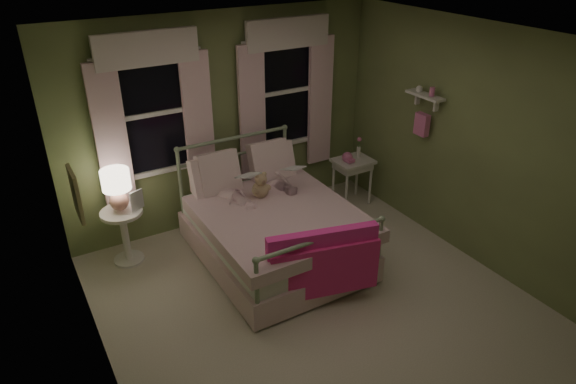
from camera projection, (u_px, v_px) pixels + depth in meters
room_shell at (319, 190)px, 4.62m from camera, size 4.20×4.20×4.20m
bed at (272, 228)px, 5.78m from camera, size 1.58×2.04×1.18m
pink_throw at (324, 257)px, 4.89m from camera, size 1.09×0.40×0.71m
child_left at (231, 172)px, 5.70m from camera, size 0.33×0.25×0.82m
child_right at (275, 167)px, 5.98m from camera, size 0.37×0.31×0.68m
book_left at (241, 182)px, 5.52m from camera, size 0.22×0.15×0.26m
book_right at (286, 174)px, 5.79m from camera, size 0.20×0.12×0.26m
teddy_bear at (261, 187)px, 5.79m from camera, size 0.23×0.19×0.32m
nightstand_left at (124, 229)px, 5.69m from camera, size 0.46×0.46×0.65m
table_lamp at (117, 186)px, 5.45m from camera, size 0.30×0.30×0.47m
book_nightstand at (132, 211)px, 5.57m from camera, size 0.23×0.27×0.02m
nightstand_right at (353, 167)px, 6.85m from camera, size 0.50×0.40×0.64m
pink_toy at (348, 157)px, 6.73m from camera, size 0.14×0.18×0.14m
bud_vase at (359, 147)px, 6.83m from camera, size 0.06×0.06×0.28m
window_left at (154, 109)px, 5.64m from camera, size 1.34×0.13×1.96m
window_right at (287, 87)px, 6.40m from camera, size 1.34×0.13×1.96m
wall_shelf at (423, 110)px, 5.90m from camera, size 0.15×0.50×0.60m
framed_picture at (76, 194)px, 4.11m from camera, size 0.03×0.32×0.42m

